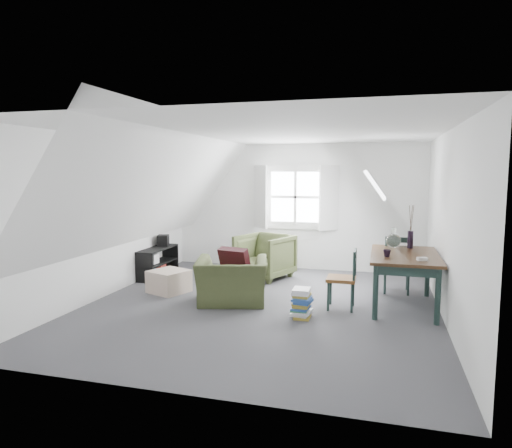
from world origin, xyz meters
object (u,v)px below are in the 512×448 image
(ottoman, at_px, (169,281))
(magazine_stack, at_px, (302,303))
(media_shelf, at_px, (157,264))
(armchair_near, at_px, (232,303))
(dining_chair_near, at_px, (344,278))
(dining_table, at_px, (405,261))
(armchair_far, at_px, (264,278))
(dining_chair_far, at_px, (397,263))

(ottoman, relative_size, magazine_stack, 1.37)
(ottoman, distance_m, media_shelf, 1.16)
(armchair_near, distance_m, dining_chair_near, 1.70)
(dining_chair_near, bearing_deg, dining_table, 130.86)
(ottoman, height_order, dining_chair_near, dining_chair_near)
(ottoman, height_order, dining_table, dining_table)
(armchair_near, bearing_deg, armchair_far, -106.91)
(dining_table, distance_m, magazine_stack, 1.67)
(ottoman, distance_m, magazine_stack, 2.41)
(magazine_stack, bearing_deg, armchair_far, 116.70)
(ottoman, xyz_separation_m, magazine_stack, (2.31, -0.71, 0.02))
(armchair_far, bearing_deg, magazine_stack, -41.38)
(media_shelf, bearing_deg, dining_chair_far, 1.60)
(dining_chair_near, distance_m, magazine_stack, 0.80)
(magazine_stack, bearing_deg, media_shelf, 151.53)
(dining_table, bearing_deg, magazine_stack, -151.70)
(media_shelf, bearing_deg, armchair_near, -31.91)
(dining_chair_far, relative_size, magazine_stack, 2.38)
(armchair_near, xyz_separation_m, armchair_far, (0.07, 1.69, 0.00))
(ottoman, bearing_deg, dining_chair_far, 15.10)
(armchair_near, distance_m, magazine_stack, 1.21)
(dining_chair_far, height_order, media_shelf, dining_chair_far)
(dining_table, distance_m, dining_chair_far, 0.83)
(dining_chair_near, height_order, magazine_stack, dining_chair_near)
(magazine_stack, bearing_deg, dining_chair_far, 53.00)
(armchair_far, relative_size, ottoman, 1.66)
(media_shelf, bearing_deg, dining_table, -8.85)
(ottoman, relative_size, media_shelf, 0.51)
(dining_table, relative_size, dining_chair_far, 1.67)
(armchair_near, relative_size, ottoman, 1.91)
(armchair_near, bearing_deg, ottoman, -28.86)
(dining_chair_far, bearing_deg, dining_chair_near, 56.56)
(armchair_far, xyz_separation_m, dining_chair_near, (1.56, -1.53, 0.45))
(armchair_near, distance_m, media_shelf, 2.26)
(armchair_far, height_order, media_shelf, media_shelf)
(dining_chair_near, relative_size, media_shelf, 0.81)
(dining_chair_near, xyz_separation_m, media_shelf, (-3.52, 1.07, -0.20))
(ottoman, xyz_separation_m, dining_chair_near, (2.81, -0.15, 0.27))
(ottoman, height_order, media_shelf, media_shelf)
(dining_table, xyz_separation_m, dining_chair_near, (-0.83, -0.31, -0.23))
(media_shelf, relative_size, magazine_stack, 2.70)
(ottoman, bearing_deg, magazine_stack, -17.17)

